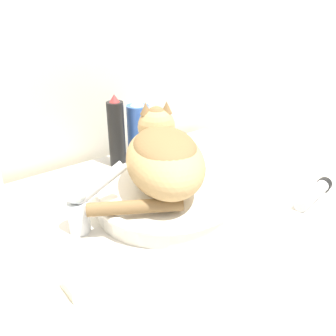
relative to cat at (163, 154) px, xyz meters
name	(u,v)px	position (x,y,z in m)	size (l,w,h in m)	color
wall_back	(68,55)	(-0.03, 0.39, 0.17)	(8.00, 0.05, 2.40)	beige
vanity_counter	(148,331)	(-0.03, 0.04, -0.58)	(0.96, 0.59, 0.90)	beige
sink_basin	(165,195)	(0.00, -0.01, -0.10)	(0.34, 0.34, 0.06)	white
cat	(163,154)	(0.00, 0.00, 0.00)	(0.35, 0.34, 0.17)	tan
faucet	(83,202)	(-0.19, 0.02, -0.06)	(0.13, 0.05, 0.14)	silver
hairspray_can_black	(117,133)	(0.03, 0.26, -0.03)	(0.05, 0.05, 0.21)	black
spray_bottle_trigger	(138,131)	(0.10, 0.26, -0.04)	(0.07, 0.07, 0.19)	#335BB7
cream_tube	(314,194)	(0.30, -0.21, -0.11)	(0.15, 0.06, 0.04)	silver
soap_bar	(87,281)	(-0.26, -0.13, -0.12)	(0.07, 0.05, 0.02)	beige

